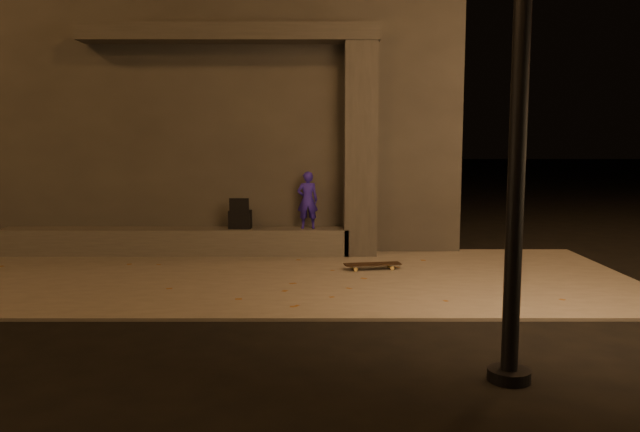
{
  "coord_description": "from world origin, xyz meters",
  "views": [
    {
      "loc": [
        1.0,
        -6.95,
        2.01
      ],
      "look_at": [
        1.01,
        2.0,
        0.92
      ],
      "focal_mm": 35.0,
      "sensor_mm": 36.0,
      "label": 1
    }
  ],
  "objects_px": {
    "skateboarder": "(308,200)",
    "skateboard": "(373,265)",
    "backpack": "(240,218)",
    "column": "(360,150)"
  },
  "relations": [
    {
      "from": "column",
      "to": "skateboard",
      "type": "xyz_separation_m",
      "value": [
        0.11,
        -1.32,
        -1.72
      ]
    },
    {
      "from": "column",
      "to": "skateboarder",
      "type": "relative_size",
      "value": 3.65
    },
    {
      "from": "column",
      "to": "backpack",
      "type": "xyz_separation_m",
      "value": [
        -2.07,
        0.0,
        -1.17
      ]
    },
    {
      "from": "skateboarder",
      "to": "skateboard",
      "type": "xyz_separation_m",
      "value": [
        1.02,
        -1.32,
        -0.87
      ]
    },
    {
      "from": "skateboarder",
      "to": "backpack",
      "type": "height_order",
      "value": "skateboarder"
    },
    {
      "from": "backpack",
      "to": "skateboard",
      "type": "distance_m",
      "value": 2.62
    },
    {
      "from": "backpack",
      "to": "skateboard",
      "type": "bearing_deg",
      "value": -28.62
    },
    {
      "from": "column",
      "to": "skateboarder",
      "type": "xyz_separation_m",
      "value": [
        -0.9,
        0.0,
        -0.86
      ]
    },
    {
      "from": "skateboarder",
      "to": "column",
      "type": "bearing_deg",
      "value": 175.08
    },
    {
      "from": "column",
      "to": "skateboard",
      "type": "distance_m",
      "value": 2.18
    }
  ]
}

